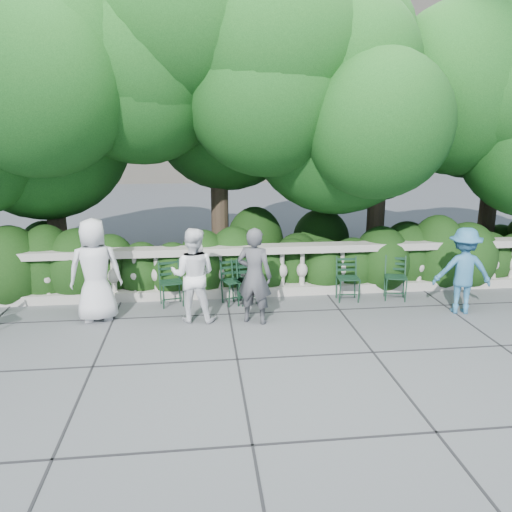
{
  "coord_description": "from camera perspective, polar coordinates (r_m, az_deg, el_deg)",
  "views": [
    {
      "loc": [
        -0.98,
        -7.49,
        3.18
      ],
      "look_at": [
        0.0,
        1.0,
        1.0
      ],
      "focal_mm": 35.0,
      "sensor_mm": 36.0,
      "label": 1
    }
  ],
  "objects": [
    {
      "name": "chair_a",
      "position": [
        9.32,
        -9.39,
        -5.85
      ],
      "size": [
        0.54,
        0.57,
        0.84
      ],
      "primitive_type": null,
      "rotation": [
        0.0,
        0.0,
        0.24
      ],
      "color": "black",
      "rests_on": "ground"
    },
    {
      "name": "tree_canopy",
      "position": [
        10.84,
        2.39,
        18.43
      ],
      "size": [
        15.04,
        6.52,
        6.78
      ],
      "color": "#3F3023",
      "rests_on": "ground"
    },
    {
      "name": "balustrade",
      "position": [
        9.72,
        -0.54,
        -1.78
      ],
      "size": [
        12.0,
        0.44,
        1.0
      ],
      "color": "#9E998E",
      "rests_on": "ground"
    },
    {
      "name": "chair_c",
      "position": [
        9.28,
        -2.1,
        -5.73
      ],
      "size": [
        0.58,
        0.6,
        0.84
      ],
      "primitive_type": null,
      "rotation": [
        0.0,
        0.0,
        0.35
      ],
      "color": "black",
      "rests_on": "ground"
    },
    {
      "name": "chair_d",
      "position": [
        9.3,
        -0.46,
        -5.68
      ],
      "size": [
        0.54,
        0.57,
        0.84
      ],
      "primitive_type": null,
      "rotation": [
        0.0,
        0.0,
        0.23
      ],
      "color": "black",
      "rests_on": "ground"
    },
    {
      "name": "person_businessman",
      "position": [
        8.79,
        -17.9,
        -1.55
      ],
      "size": [
        0.94,
        0.69,
        1.77
      ],
      "primitive_type": "imported",
      "rotation": [
        0.0,
        0.0,
        3.3
      ],
      "color": "silver",
      "rests_on": "ground"
    },
    {
      "name": "person_woman_grey",
      "position": [
        8.28,
        -0.18,
        -2.29
      ],
      "size": [
        0.7,
        0.6,
        1.63
      ],
      "primitive_type": "imported",
      "rotation": [
        0.0,
        0.0,
        2.72
      ],
      "color": "#46474C",
      "rests_on": "ground"
    },
    {
      "name": "shrub_hedge",
      "position": [
        11.0,
        -1.2,
        -2.49
      ],
      "size": [
        15.0,
        2.6,
        1.7
      ],
      "primitive_type": null,
      "color": "black",
      "rests_on": "ground"
    },
    {
      "name": "person_casual_man",
      "position": [
        8.44,
        -7.2,
        -2.16
      ],
      "size": [
        0.89,
        0.76,
        1.6
      ],
      "primitive_type": "imported",
      "rotation": [
        0.0,
        0.0,
        2.93
      ],
      "color": "white",
      "rests_on": "ground"
    },
    {
      "name": "ground",
      "position": [
        8.19,
        0.81,
        -8.52
      ],
      "size": [
        90.0,
        90.0,
        0.0
      ],
      "primitive_type": "plane",
      "color": "#505358",
      "rests_on": "ground"
    },
    {
      "name": "chair_e",
      "position": [
        9.59,
        10.54,
        -5.3
      ],
      "size": [
        0.47,
        0.51,
        0.84
      ],
      "primitive_type": null,
      "rotation": [
        0.0,
        0.0,
        -0.07
      ],
      "color": "black",
      "rests_on": "ground"
    },
    {
      "name": "chair_f",
      "position": [
        9.86,
        15.6,
        -5.05
      ],
      "size": [
        0.55,
        0.58,
        0.84
      ],
      "primitive_type": null,
      "rotation": [
        0.0,
        0.0,
        -0.28
      ],
      "color": "black",
      "rests_on": "ground"
    },
    {
      "name": "person_older_blue",
      "position": [
        9.48,
        22.59,
        -1.56
      ],
      "size": [
        1.09,
        0.77,
        1.53
      ],
      "primitive_type": "imported",
      "rotation": [
        0.0,
        0.0,
        2.92
      ],
      "color": "#2F678E",
      "rests_on": "ground"
    },
    {
      "name": "chair_b",
      "position": [
        9.32,
        -0.97,
        -5.63
      ],
      "size": [
        0.55,
        0.58,
        0.84
      ],
      "primitive_type": null,
      "rotation": [
        0.0,
        0.0,
        0.26
      ],
      "color": "black",
      "rests_on": "ground"
    }
  ]
}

